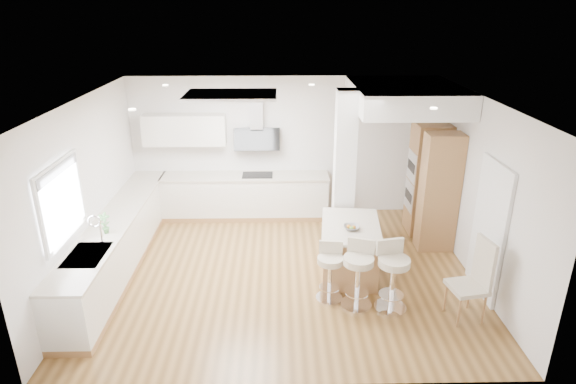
{
  "coord_description": "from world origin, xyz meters",
  "views": [
    {
      "loc": [
        -0.06,
        -6.83,
        4.09
      ],
      "look_at": [
        0.07,
        0.4,
        1.25
      ],
      "focal_mm": 30.0,
      "sensor_mm": 36.0,
      "label": 1
    }
  ],
  "objects_px": {
    "dining_chair": "(475,277)",
    "bar_stool_b": "(358,271)",
    "peninsula": "(350,248)",
    "bar_stool_a": "(330,269)",
    "bar_stool_c": "(392,273)"
  },
  "relations": [
    {
      "from": "dining_chair",
      "to": "bar_stool_b",
      "type": "bearing_deg",
      "value": 158.45
    },
    {
      "from": "peninsula",
      "to": "bar_stool_a",
      "type": "distance_m",
      "value": 0.86
    },
    {
      "from": "bar_stool_c",
      "to": "dining_chair",
      "type": "distance_m",
      "value": 1.1
    },
    {
      "from": "bar_stool_b",
      "to": "peninsula",
      "type": "bearing_deg",
      "value": 108.06
    },
    {
      "from": "bar_stool_c",
      "to": "bar_stool_a",
      "type": "bearing_deg",
      "value": 150.2
    },
    {
      "from": "peninsula",
      "to": "bar_stool_c",
      "type": "bearing_deg",
      "value": -60.15
    },
    {
      "from": "bar_stool_a",
      "to": "bar_stool_b",
      "type": "distance_m",
      "value": 0.42
    },
    {
      "from": "peninsula",
      "to": "dining_chair",
      "type": "distance_m",
      "value": 1.98
    },
    {
      "from": "peninsula",
      "to": "dining_chair",
      "type": "xyz_separation_m",
      "value": [
        1.53,
        -1.24,
        0.21
      ]
    },
    {
      "from": "bar_stool_c",
      "to": "dining_chair",
      "type": "bearing_deg",
      "value": -24.46
    },
    {
      "from": "bar_stool_c",
      "to": "dining_chair",
      "type": "xyz_separation_m",
      "value": [
        1.08,
        -0.22,
        0.06
      ]
    },
    {
      "from": "dining_chair",
      "to": "bar_stool_c",
      "type": "bearing_deg",
      "value": 157.84
    },
    {
      "from": "bar_stool_a",
      "to": "bar_stool_c",
      "type": "relative_size",
      "value": 0.86
    },
    {
      "from": "bar_stool_b",
      "to": "dining_chair",
      "type": "bearing_deg",
      "value": 7.84
    },
    {
      "from": "bar_stool_a",
      "to": "bar_stool_c",
      "type": "height_order",
      "value": "bar_stool_c"
    }
  ]
}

